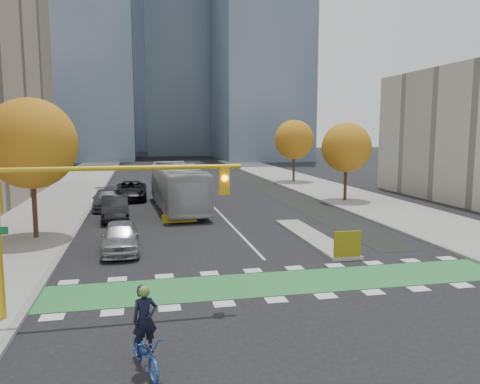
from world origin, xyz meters
name	(u,v)px	position (x,y,z in m)	size (l,w,h in m)	color
ground	(298,294)	(0.00, 0.00, 0.00)	(300.00, 300.00, 0.00)	black
sidewalk_west	(38,215)	(-13.50, 20.00, 0.07)	(7.00, 120.00, 0.15)	gray
sidewalk_east	(371,204)	(13.50, 20.00, 0.07)	(7.00, 120.00, 0.15)	gray
curb_west	(87,214)	(-10.00, 20.00, 0.07)	(0.30, 120.00, 0.16)	gray
curb_east	(333,205)	(10.00, 20.00, 0.07)	(0.30, 120.00, 0.16)	gray
bike_crossing	(286,282)	(0.00, 1.50, 0.01)	(20.00, 3.00, 0.01)	#297D39
centre_line	(191,183)	(0.00, 40.00, 0.01)	(0.15, 70.00, 0.01)	silver
bike_lane_paint	(272,192)	(7.50, 30.00, 0.01)	(2.50, 50.00, 0.01)	black
median_island	(312,237)	(4.00, 9.00, 0.08)	(1.60, 10.00, 0.16)	gray
hazard_board	(347,244)	(4.00, 4.20, 0.80)	(1.40, 0.12, 1.30)	yellow
tower_ne	(259,20)	(20.00, 85.00, 30.00)	(18.00, 24.00, 60.00)	#47566B
tower_far	(143,23)	(-4.00, 140.00, 40.00)	(26.00, 26.00, 80.00)	#47566B
tree_west	(31,144)	(-12.00, 12.00, 5.62)	(5.20, 5.20, 8.22)	#332114
tree_east_near	(346,147)	(12.00, 22.00, 4.86)	(4.40, 4.40, 7.08)	#332114
tree_east_far	(294,140)	(12.50, 38.00, 5.24)	(4.80, 4.80, 7.65)	#332114
traffic_signal_west	(79,201)	(-7.93, -0.51, 4.03)	(8.53, 0.56, 5.20)	#BF9914
cyclist	(145,343)	(-5.88, -4.78, 0.79)	(1.29, 2.18, 2.38)	#22489F
bus	(178,187)	(-3.00, 21.05, 1.86)	(3.12, 13.34, 3.71)	#AAB0B2
parked_car_a	(120,237)	(-7.03, 8.09, 0.82)	(1.93, 4.80, 1.63)	#A6A6AC
parked_car_b	(115,208)	(-7.76, 17.27, 0.86)	(1.81, 5.19, 1.71)	black
parked_car_c	(107,200)	(-8.69, 22.27, 0.78)	(2.20, 5.40, 1.57)	#46464B
parked_car_d	(131,191)	(-6.85, 27.27, 0.85)	(2.82, 6.12, 1.70)	black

